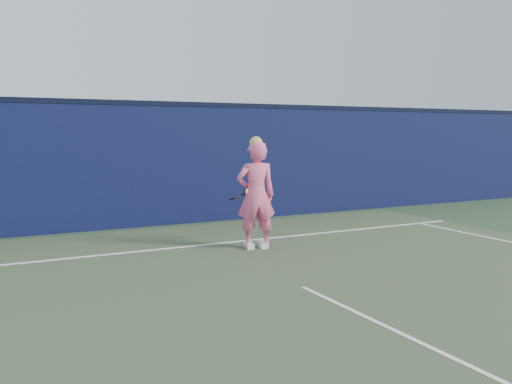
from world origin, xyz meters
TOP-DOWN VIEW (x-y plane):
  - ground at (0.00, 0.00)m, footprint 80.00×80.00m
  - backstop_wall at (0.00, 6.50)m, footprint 24.00×0.40m
  - wall_cap at (0.00, 6.50)m, footprint 24.00×0.42m
  - player at (0.55, 3.39)m, footprint 0.74×0.57m
  - racket at (0.65, 3.88)m, footprint 0.56×0.17m
  - court_lines at (0.00, -0.33)m, footprint 11.00×12.04m

SIDE VIEW (x-z plane):
  - ground at x=0.00m, z-range 0.00..0.00m
  - court_lines at x=0.00m, z-range 0.01..0.01m
  - racket at x=0.65m, z-range 0.75..1.05m
  - player at x=0.55m, z-range -0.03..1.85m
  - backstop_wall at x=0.00m, z-range 0.00..2.50m
  - wall_cap at x=0.00m, z-range 2.50..2.60m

